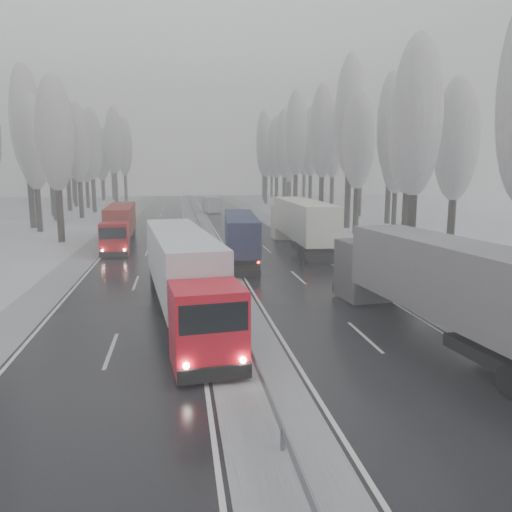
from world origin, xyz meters
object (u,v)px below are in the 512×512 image
object	(u,v)px
box_truck_distant	(212,204)
truck_red_white	(183,270)
truck_grey_tarp	(442,282)
truck_blue_box	(240,233)
truck_cream_box	(301,221)
truck_red_red	(120,222)

from	to	relation	value
box_truck_distant	truck_red_white	xyz separation A→B (m)	(-5.30, -59.40, 1.03)
truck_grey_tarp	truck_blue_box	size ratio (longest dim) A/B	1.18
truck_grey_tarp	truck_cream_box	world-z (taller)	truck_cream_box
truck_grey_tarp	truck_red_red	xyz separation A→B (m)	(-16.15, 29.67, -0.35)
truck_grey_tarp	box_truck_distant	xyz separation A→B (m)	(-5.22, 64.25, -1.14)
truck_red_red	box_truck_distant	bearing A→B (deg)	70.42
truck_blue_box	box_truck_distant	distance (m)	44.10
box_truck_distant	truck_red_white	bearing A→B (deg)	-99.38
truck_blue_box	truck_grey_tarp	bearing A→B (deg)	-69.07
box_truck_distant	truck_red_white	world-z (taller)	truck_red_white
truck_blue_box	box_truck_distant	bearing A→B (deg)	93.67
truck_cream_box	truck_red_white	bearing A→B (deg)	-117.20
truck_blue_box	truck_red_red	size ratio (longest dim) A/B	0.99
truck_blue_box	truck_cream_box	distance (m)	7.03
truck_red_white	truck_red_red	world-z (taller)	truck_red_white
truck_grey_tarp	truck_blue_box	distance (m)	21.02
truck_cream_box	truck_red_red	xyz separation A→B (m)	(-16.08, 5.63, -0.44)
box_truck_distant	truck_red_red	xyz separation A→B (m)	(-10.92, -34.59, 0.79)
truck_red_white	truck_blue_box	bearing A→B (deg)	66.89
truck_blue_box	truck_red_red	bearing A→B (deg)	141.69
truck_grey_tarp	truck_blue_box	world-z (taller)	truck_grey_tarp
truck_grey_tarp	truck_red_white	bearing A→B (deg)	149.21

